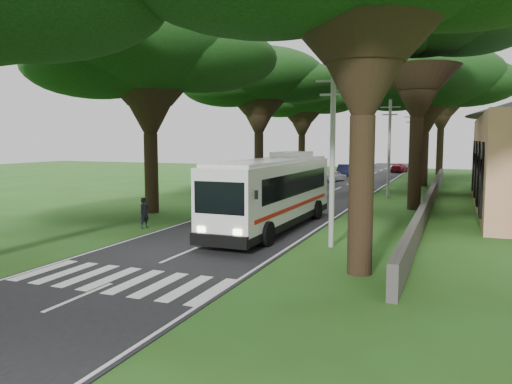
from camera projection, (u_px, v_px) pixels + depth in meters
ground at (153, 267)px, 19.05m from camera, size 140.00×140.00×0.00m
road at (320, 196)px, 42.11m from camera, size 8.00×120.00×0.04m
crosswalk at (120, 281)px, 17.21m from camera, size 8.00×3.00×0.01m
property_wall at (432, 195)px, 37.79m from camera, size 0.35×50.00×1.20m
pole_near at (332, 154)px, 22.10m from camera, size 1.60×0.24×8.00m
pole_mid at (389, 147)px, 40.55m from camera, size 1.60×0.24×8.00m
pole_far at (410, 144)px, 59.00m from camera, size 1.60×0.24×8.00m
tree_l_mida at (149, 52)px, 31.98m from camera, size 13.33×13.33×13.35m
tree_l_midb at (259, 77)px, 48.35m from camera, size 12.76×12.76×13.65m
tree_l_far at (302, 96)px, 65.36m from camera, size 12.58×12.58×13.31m
tree_r_mida at (420, 19)px, 33.17m from camera, size 12.59×12.59×15.69m
tree_r_midb at (426, 78)px, 50.16m from camera, size 15.05×15.05×14.18m
tree_r_far at (443, 81)px, 66.23m from camera, size 15.04×15.04×15.76m
coach_bus at (273, 192)px, 26.84m from camera, size 3.15×12.86×3.78m
distant_car_a at (334, 176)px, 56.66m from camera, size 2.61×3.99×1.26m
distant_car_b at (344, 170)px, 65.26m from camera, size 2.06×4.61×1.47m
distant_car_c at (399, 168)px, 71.88m from camera, size 2.27×4.62×1.29m
pedestrian at (144, 213)px, 27.08m from camera, size 0.53×0.69×1.70m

